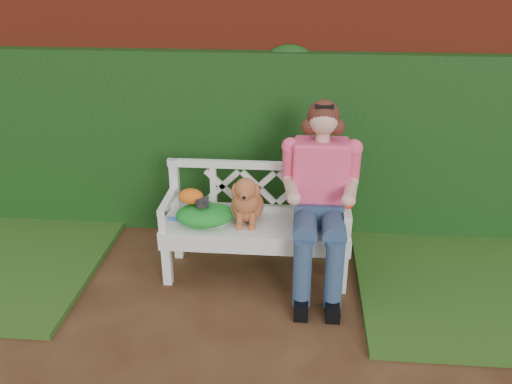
{
  "coord_description": "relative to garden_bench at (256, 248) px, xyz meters",
  "views": [
    {
      "loc": [
        0.59,
        -2.97,
        2.51
      ],
      "look_at": [
        0.26,
        0.89,
        0.75
      ],
      "focal_mm": 38.0,
      "sensor_mm": 36.0,
      "label": 1
    }
  ],
  "objects": [
    {
      "name": "garden_bench",
      "position": [
        0.0,
        0.0,
        0.0
      ],
      "size": [
        1.63,
        0.76,
        0.48
      ],
      "primitive_type": null,
      "rotation": [
        0.0,
        0.0,
        0.1
      ],
      "color": "white",
      "rests_on": "ground"
    },
    {
      "name": "baseball_glove",
      "position": [
        -0.52,
        -0.01,
        0.46
      ],
      "size": [
        0.21,
        0.16,
        0.13
      ],
      "primitive_type": "ellipsoid",
      "rotation": [
        0.0,
        0.0,
        0.05
      ],
      "color": "#E15B15",
      "rests_on": "green_bag"
    },
    {
      "name": "brick_wall",
      "position": [
        -0.26,
        1.01,
        0.86
      ],
      "size": [
        10.0,
        0.3,
        2.2
      ],
      "primitive_type": "cube",
      "color": "maroon",
      "rests_on": "ground"
    },
    {
      "name": "camera_item",
      "position": [
        -0.42,
        -0.05,
        0.43
      ],
      "size": [
        0.11,
        0.09,
        0.07
      ],
      "primitive_type": "cube",
      "rotation": [
        0.0,
        0.0,
        0.14
      ],
      "color": "black",
      "rests_on": "green_bag"
    },
    {
      "name": "dog",
      "position": [
        -0.07,
        0.01,
        0.45
      ],
      "size": [
        0.4,
        0.46,
        0.42
      ],
      "primitive_type": null,
      "rotation": [
        0.0,
        0.0,
        -0.35
      ],
      "color": "#9E633E",
      "rests_on": "garden_bench"
    },
    {
      "name": "tennis_racket",
      "position": [
        -0.41,
        -0.02,
        0.25
      ],
      "size": [
        0.6,
        0.26,
        0.03
      ],
      "primitive_type": null,
      "rotation": [
        0.0,
        0.0,
        0.02
      ],
      "color": "white",
      "rests_on": "garden_bench"
    },
    {
      "name": "seated_woman",
      "position": [
        0.5,
        -0.02,
        0.51
      ],
      "size": [
        0.78,
        0.95,
        1.5
      ],
      "primitive_type": null,
      "rotation": [
        0.0,
        0.0,
        -0.18
      ],
      "color": "#C74368",
      "rests_on": "ground"
    },
    {
      "name": "green_bag",
      "position": [
        -0.41,
        -0.05,
        0.32
      ],
      "size": [
        0.47,
        0.37,
        0.16
      ],
      "primitive_type": null,
      "rotation": [
        0.0,
        0.0,
        0.05
      ],
      "color": "green",
      "rests_on": "garden_bench"
    },
    {
      "name": "ground",
      "position": [
        -0.26,
        -0.89,
        -0.24
      ],
      "size": [
        60.0,
        60.0,
        0.0
      ],
      "primitive_type": "plane",
      "color": "#361C0F"
    },
    {
      "name": "ivy_hedge",
      "position": [
        -0.26,
        0.79,
        0.61
      ],
      "size": [
        10.0,
        0.18,
        1.7
      ],
      "primitive_type": "cube",
      "color": "#1E491A",
      "rests_on": "ground"
    }
  ]
}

